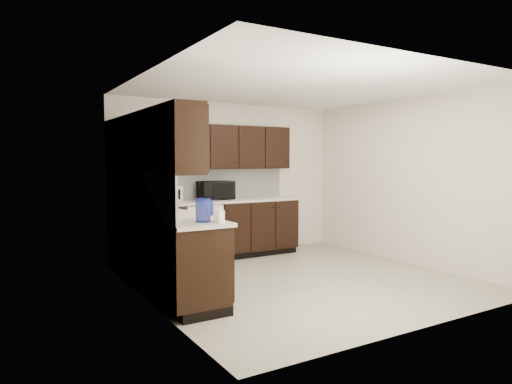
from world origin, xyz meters
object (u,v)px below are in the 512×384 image
sink (178,222)px  storage_bin (151,203)px  blue_pitcher (203,210)px  microwave (216,190)px  toaster_oven (168,194)px

sink → storage_bin: 0.85m
sink → blue_pitcher: 0.57m
microwave → blue_pitcher: bearing=-116.3°
toaster_oven → blue_pitcher: blue_pitcher is taller
storage_bin → blue_pitcher: blue_pitcher is taller
microwave → blue_pitcher: size_ratio=2.23×
toaster_oven → blue_pitcher: size_ratio=1.57×
sink → storage_bin: sink is taller
toaster_oven → storage_bin: 1.10m
toaster_oven → blue_pitcher: 2.36m
sink → toaster_oven: size_ratio=2.21×
blue_pitcher → toaster_oven: bearing=79.3°
toaster_oven → storage_bin: size_ratio=0.88×
toaster_oven → blue_pitcher: bearing=-115.4°
microwave → toaster_oven: microwave is taller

